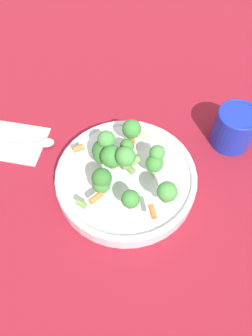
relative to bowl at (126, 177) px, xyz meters
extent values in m
plane|color=maroon|center=(0.00, 0.00, -0.02)|extent=(3.00, 3.00, 0.00)
cylinder|color=silver|center=(0.00, 0.00, 0.00)|extent=(0.29, 0.29, 0.03)
torus|color=silver|center=(0.00, 0.00, 0.01)|extent=(0.29, 0.29, 0.01)
cylinder|color=#8CB766|center=(0.03, 0.05, 0.03)|extent=(0.02, 0.02, 0.02)
sphere|color=#33722D|center=(0.03, 0.05, 0.06)|extent=(0.05, 0.05, 0.05)
cylinder|color=#8CB766|center=(-0.08, -0.01, 0.04)|extent=(0.01, 0.01, 0.01)
sphere|color=#3D8438|center=(-0.08, -0.01, 0.06)|extent=(0.03, 0.03, 0.03)
cylinder|color=#8CB766|center=(0.01, -0.06, 0.05)|extent=(0.01, 0.01, 0.01)
sphere|color=#479342|center=(0.01, -0.06, 0.07)|extent=(0.03, 0.03, 0.03)
cylinder|color=#8CB766|center=(-0.08, -0.07, 0.06)|extent=(0.01, 0.01, 0.02)
sphere|color=#479342|center=(-0.08, -0.07, 0.08)|extent=(0.04, 0.04, 0.04)
cylinder|color=#8CB766|center=(-0.05, 0.04, 0.04)|extent=(0.01, 0.01, 0.01)
sphere|color=#33722D|center=(-0.05, 0.04, 0.07)|extent=(0.04, 0.04, 0.04)
cylinder|color=#8CB766|center=(-0.05, 0.04, 0.03)|extent=(0.01, 0.01, 0.02)
sphere|color=#3D8438|center=(-0.05, 0.04, 0.06)|extent=(0.03, 0.03, 0.03)
cylinder|color=#8CB766|center=(0.00, -0.05, 0.03)|extent=(0.01, 0.01, 0.02)
sphere|color=#3D8438|center=(0.00, -0.05, 0.05)|extent=(0.03, 0.03, 0.03)
cylinder|color=#8CB766|center=(0.02, 0.05, 0.03)|extent=(0.01, 0.01, 0.02)
sphere|color=#33722D|center=(0.02, 0.05, 0.05)|extent=(0.04, 0.04, 0.04)
cylinder|color=#8CB766|center=(0.04, 0.00, 0.03)|extent=(0.01, 0.01, 0.01)
sphere|color=#3D8438|center=(0.04, 0.00, 0.05)|extent=(0.03, 0.03, 0.03)
cylinder|color=#8CB766|center=(0.07, -0.01, 0.04)|extent=(0.01, 0.01, 0.02)
sphere|color=#3D8438|center=(0.07, -0.01, 0.07)|extent=(0.04, 0.04, 0.04)
cylinder|color=#8CB766|center=(-0.01, 0.00, 0.07)|extent=(0.01, 0.01, 0.02)
sphere|color=#479342|center=(-0.01, 0.00, 0.09)|extent=(0.04, 0.04, 0.04)
cylinder|color=#8CB766|center=(0.00, 0.03, 0.05)|extent=(0.02, 0.02, 0.01)
sphere|color=#3D8438|center=(0.00, 0.03, 0.07)|extent=(0.04, 0.04, 0.04)
cylinder|color=#8CB766|center=(0.03, 0.04, 0.06)|extent=(0.01, 0.01, 0.01)
sphere|color=#479342|center=(0.03, 0.04, 0.09)|extent=(0.03, 0.03, 0.03)
cylinder|color=#729E4C|center=(-0.02, -0.01, 0.06)|extent=(0.03, 0.03, 0.01)
cylinder|color=#729E4C|center=(-0.08, 0.08, 0.04)|extent=(0.02, 0.02, 0.01)
cylinder|color=beige|center=(0.08, -0.03, 0.04)|extent=(0.01, 0.03, 0.01)
cylinder|color=orange|center=(0.07, -0.01, 0.04)|extent=(0.03, 0.02, 0.01)
cylinder|color=orange|center=(-0.10, -0.05, 0.05)|extent=(0.03, 0.02, 0.01)
cylinder|color=orange|center=(-0.08, 0.05, 0.05)|extent=(0.03, 0.03, 0.01)
cylinder|color=#729E4C|center=(0.01, -0.02, 0.05)|extent=(0.02, 0.02, 0.01)
cylinder|color=beige|center=(-0.04, 0.04, 0.05)|extent=(0.01, 0.02, 0.01)
cylinder|color=#729E4C|center=(0.02, -0.07, 0.06)|extent=(0.03, 0.01, 0.01)
cylinder|color=orange|center=(0.03, 0.10, 0.05)|extent=(0.02, 0.02, 0.01)
cylinder|color=#192DAD|center=(0.12, -0.23, 0.02)|extent=(0.09, 0.09, 0.09)
torus|color=#192DAD|center=(0.12, -0.23, 0.07)|extent=(0.09, 0.09, 0.01)
cube|color=beige|center=(0.10, 0.28, -0.02)|extent=(0.13, 0.18, 0.01)
cylinder|color=silver|center=(0.08, 0.28, -0.01)|extent=(0.02, 0.16, 0.01)
ellipsoid|color=silver|center=(0.09, 0.18, -0.01)|extent=(0.03, 0.04, 0.01)
camera|label=1|loc=(-0.36, -0.02, 0.57)|focal=35.00mm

